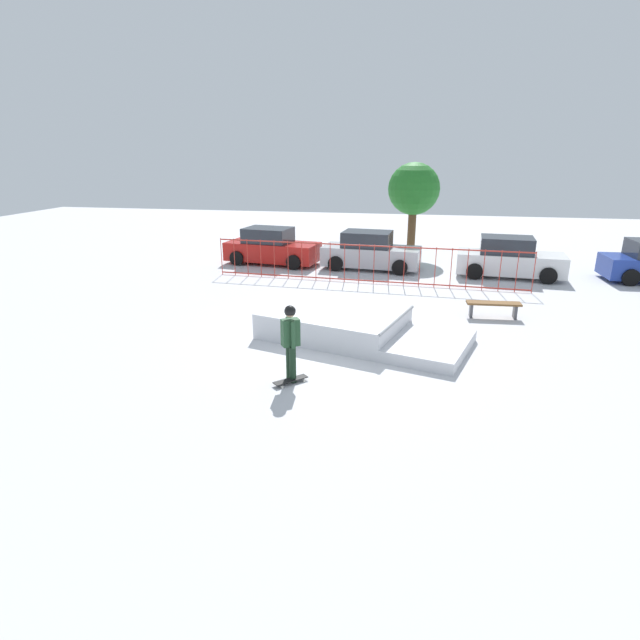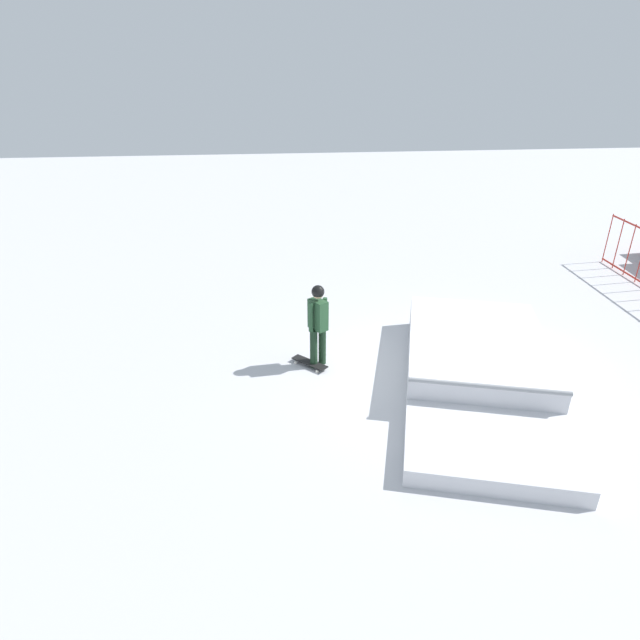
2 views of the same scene
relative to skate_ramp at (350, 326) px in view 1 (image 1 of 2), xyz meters
name	(u,v)px [view 1 (image 1 of 2)]	position (x,y,z in m)	size (l,w,h in m)	color
ground_plane	(339,348)	(-0.18, -0.81, -0.32)	(60.00, 60.00, 0.00)	silver
skate_ramp	(350,326)	(0.00, 0.00, 0.00)	(5.91, 4.01, 0.74)	silver
skater	(291,337)	(-0.92, -2.95, 0.69)	(0.44, 0.39, 1.73)	black
skateboard	(291,380)	(-0.89, -3.12, -0.24)	(0.71, 0.71, 0.09)	black
perimeter_fence	(366,263)	(-0.18, 6.11, 0.45)	(11.96, 0.79, 1.50)	#B22D23
park_bench	(493,306)	(4.05, 2.56, 0.04)	(1.62, 0.50, 0.48)	brown
parked_car_red	(272,248)	(-4.72, 8.92, 0.41)	(4.30, 2.38, 1.60)	red
parked_car_silver	(370,252)	(-0.28, 8.67, 0.41)	(4.25, 2.24, 1.60)	#B7B7BC
parked_car_white	(509,259)	(5.33, 8.24, 0.41)	(4.24, 2.22, 1.60)	white
distant_tree	(414,190)	(1.38, 11.89, 2.79)	(2.40, 2.40, 4.36)	brown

